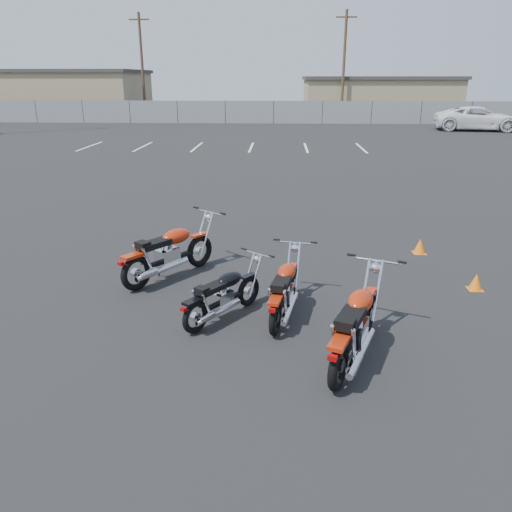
{
  "coord_description": "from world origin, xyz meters",
  "views": [
    {
      "loc": [
        0.6,
        -7.66,
        3.62
      ],
      "look_at": [
        0.2,
        0.6,
        0.65
      ],
      "focal_mm": 35.0,
      "sensor_mm": 36.0,
      "label": 1
    }
  ],
  "objects_px": {
    "motorcycle_second_black": "(223,295)",
    "motorcycle_third_red": "(356,325)",
    "motorcycle_front_red": "(169,252)",
    "white_van": "(479,112)",
    "motorcycle_rear_red": "(285,290)"
  },
  "relations": [
    {
      "from": "white_van",
      "to": "motorcycle_second_black",
      "type": "bearing_deg",
      "value": 163.53
    },
    {
      "from": "motorcycle_third_red",
      "to": "white_van",
      "type": "bearing_deg",
      "value": 67.5
    },
    {
      "from": "white_van",
      "to": "motorcycle_front_red",
      "type": "bearing_deg",
      "value": 160.39
    },
    {
      "from": "motorcycle_second_black",
      "to": "motorcycle_rear_red",
      "type": "relative_size",
      "value": 0.84
    },
    {
      "from": "motorcycle_second_black",
      "to": "motorcycle_third_red",
      "type": "xyz_separation_m",
      "value": [
        1.9,
        -1.12,
        0.1
      ]
    },
    {
      "from": "motorcycle_second_black",
      "to": "white_van",
      "type": "height_order",
      "value": "white_van"
    },
    {
      "from": "motorcycle_third_red",
      "to": "motorcycle_rear_red",
      "type": "relative_size",
      "value": 1.13
    },
    {
      "from": "motorcycle_third_red",
      "to": "white_van",
      "type": "height_order",
      "value": "white_van"
    },
    {
      "from": "motorcycle_second_black",
      "to": "motorcycle_third_red",
      "type": "bearing_deg",
      "value": -30.39
    },
    {
      "from": "motorcycle_front_red",
      "to": "motorcycle_second_black",
      "type": "bearing_deg",
      "value": -53.88
    },
    {
      "from": "motorcycle_third_red",
      "to": "motorcycle_rear_red",
      "type": "bearing_deg",
      "value": 126.27
    },
    {
      "from": "motorcycle_second_black",
      "to": "motorcycle_rear_red",
      "type": "distance_m",
      "value": 0.98
    },
    {
      "from": "motorcycle_front_red",
      "to": "motorcycle_third_red",
      "type": "relative_size",
      "value": 0.93
    },
    {
      "from": "motorcycle_second_black",
      "to": "white_van",
      "type": "relative_size",
      "value": 0.24
    },
    {
      "from": "motorcycle_front_red",
      "to": "motorcycle_second_black",
      "type": "relative_size",
      "value": 1.26
    }
  ]
}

